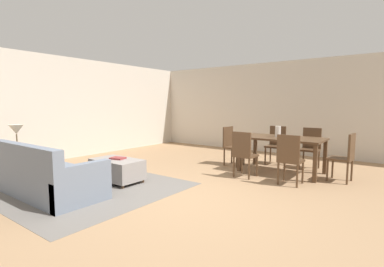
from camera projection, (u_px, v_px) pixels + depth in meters
ground_plane at (179, 197)px, 4.49m from camera, size 10.80×10.80×0.00m
wall_back at (287, 108)px, 8.34m from camera, size 9.00×0.12×2.70m
wall_left at (57, 108)px, 7.42m from camera, size 0.12×11.00×2.70m
area_rug at (86, 187)px, 5.03m from camera, size 3.00×2.80×0.01m
couch at (46, 177)px, 4.59m from camera, size 2.03×0.90×0.86m
ottoman_table at (117, 169)px, 5.37m from camera, size 0.99×0.57×0.43m
side_table at (18, 158)px, 5.45m from camera, size 0.40×0.40×0.55m
table_lamp at (16, 131)px, 5.40m from camera, size 0.26×0.26×0.52m
dining_table at (282, 141)px, 6.06m from camera, size 1.68×0.94×0.76m
dining_chair_near_left at (244, 152)px, 5.65m from camera, size 0.41×0.41×0.92m
dining_chair_near_right at (290, 157)px, 5.12m from camera, size 0.40×0.40×0.92m
dining_chair_far_left at (276, 143)px, 7.01m from camera, size 0.40×0.40×0.92m
dining_chair_far_right at (311, 146)px, 6.48m from camera, size 0.40×0.40×0.92m
dining_chair_head_east at (345, 155)px, 5.32m from camera, size 0.43×0.43×0.92m
dining_chair_head_west at (231, 143)px, 6.84m from camera, size 0.42×0.42×0.92m
vase_centerpiece at (278, 132)px, 6.08m from camera, size 0.12×0.12×0.23m
book_on_ottoman at (118, 158)px, 5.38m from camera, size 0.30×0.26×0.03m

